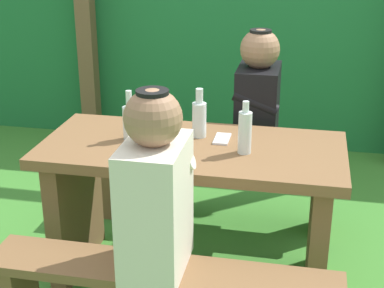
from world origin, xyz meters
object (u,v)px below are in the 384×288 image
object	(u,v)px
cell_phone	(222,139)
drinking_glass	(145,140)
person_white_shirt	(155,191)
picnic_table	(192,190)
bench_far	(212,173)
bottle_left	(130,121)
bottle_center	(199,118)
person_black_coat	(258,101)
bottle_right	(245,131)

from	to	relation	value
cell_phone	drinking_glass	bearing A→B (deg)	-150.99
person_white_shirt	picnic_table	bearing A→B (deg)	88.20
picnic_table	bench_far	distance (m)	0.62
bench_far	drinking_glass	size ratio (longest dim) A/B	16.05
bottle_left	bottle_center	world-z (taller)	bottle_left
person_black_coat	bottle_left	xyz separation A→B (m)	(-0.54, -0.57, 0.04)
person_white_shirt	bottle_center	size ratio (longest dim) A/B	3.04
bench_far	person_black_coat	size ratio (longest dim) A/B	1.95
bottle_center	cell_phone	world-z (taller)	bottle_center
picnic_table	bottle_left	world-z (taller)	bottle_left
bench_far	person_white_shirt	xyz separation A→B (m)	(-0.02, -1.17, 0.45)
person_white_shirt	cell_phone	size ratio (longest dim) A/B	5.14
bench_far	cell_phone	xyz separation A→B (m)	(0.13, -0.50, 0.41)
bottle_center	cell_phone	bearing A→B (deg)	-11.54
picnic_table	cell_phone	distance (m)	0.28
person_black_coat	bottle_left	bearing A→B (deg)	-133.64
bottle_right	person_white_shirt	bearing A→B (deg)	-116.04
person_white_shirt	bottle_left	world-z (taller)	person_white_shirt
drinking_glass	cell_phone	xyz separation A→B (m)	(0.32, 0.18, -0.04)
person_black_coat	bottle_left	distance (m)	0.79
bottle_right	bench_far	bearing A→B (deg)	111.31
person_white_shirt	person_black_coat	distance (m)	1.20
bottle_left	bottle_right	bearing A→B (deg)	-6.13
picnic_table	person_white_shirt	xyz separation A→B (m)	(-0.02, -0.59, 0.28)
bench_far	person_black_coat	bearing A→B (deg)	-0.78
bench_far	cell_phone	size ratio (longest dim) A/B	10.00
drinking_glass	bench_far	bearing A→B (deg)	73.68
person_black_coat	drinking_glass	size ratio (longest dim) A/B	8.25
person_black_coat	bottle_right	size ratio (longest dim) A/B	3.00
person_black_coat	drinking_glass	world-z (taller)	person_black_coat
person_black_coat	cell_phone	distance (m)	0.51
picnic_table	bottle_right	world-z (taller)	bottle_right
picnic_table	person_white_shirt	size ratio (longest dim) A/B	1.95
drinking_glass	bottle_center	bearing A→B (deg)	44.28
bottle_center	picnic_table	bearing A→B (deg)	-95.59
drinking_glass	bottle_right	size ratio (longest dim) A/B	0.36
drinking_glass	cell_phone	size ratio (longest dim) A/B	0.62
bottle_right	cell_phone	world-z (taller)	bottle_right
person_black_coat	person_white_shirt	bearing A→B (deg)	-102.60
bench_far	person_black_coat	distance (m)	0.52
bottle_right	bottle_left	bearing A→B (deg)	173.87
person_white_shirt	bottle_center	xyz separation A→B (m)	(0.03, 0.70, 0.05)
person_white_shirt	bottle_center	world-z (taller)	person_white_shirt
picnic_table	person_black_coat	size ratio (longest dim) A/B	1.95
person_white_shirt	drinking_glass	distance (m)	0.53
picnic_table	bottle_left	size ratio (longest dim) A/B	5.88
person_white_shirt	cell_phone	bearing A→B (deg)	78.00
bottle_center	cell_phone	distance (m)	0.15
cell_phone	person_white_shirt	bearing A→B (deg)	-102.18
picnic_table	bottle_right	distance (m)	0.41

